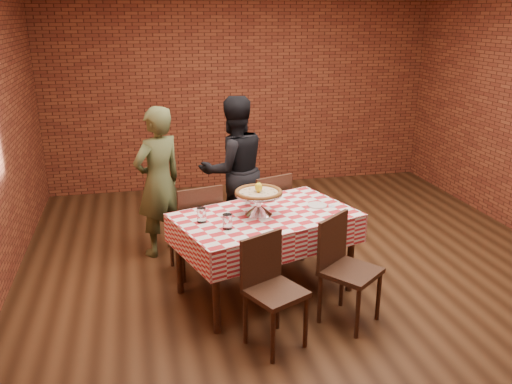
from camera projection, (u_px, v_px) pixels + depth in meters
ground at (304, 274)px, 5.20m from camera, size 6.00×6.00×0.00m
back_wall at (242, 86)px, 7.51m from camera, size 5.50×0.00×5.50m
table at (265, 254)px, 4.76m from camera, size 1.71×1.32×0.75m
tablecloth at (265, 228)px, 4.68m from camera, size 1.76×1.37×0.26m
pizza_stand at (259, 204)px, 4.62m from camera, size 0.47×0.47×0.19m
pizza at (259, 193)px, 4.59m from camera, size 0.45×0.45×0.03m
lemon at (259, 187)px, 4.57m from camera, size 0.07×0.07×0.09m
water_glass_left at (227, 222)px, 4.31m from camera, size 0.10×0.10×0.12m
water_glass_right at (202, 215)px, 4.45m from camera, size 0.10×0.10×0.12m
side_plate at (317, 205)px, 4.84m from camera, size 0.22×0.22×0.01m
sweetener_packet_a at (332, 207)px, 4.81m from camera, size 0.06×0.05×0.00m
sweetener_packet_b at (331, 206)px, 4.84m from camera, size 0.06×0.05×0.00m
condiment_caddy at (249, 198)px, 4.87m from camera, size 0.10×0.08×0.13m
chair_near_left at (276, 295)px, 3.96m from camera, size 0.51×0.51×0.86m
chair_near_right at (351, 273)px, 4.27m from camera, size 0.57×0.57×0.89m
chair_far_left at (195, 227)px, 5.14m from camera, size 0.52×0.52×0.92m
chair_far_right at (264, 213)px, 5.54m from camera, size 0.53×0.53×0.89m
diner_olive at (159, 182)px, 5.44m from camera, size 0.68×0.63×1.56m
diner_black at (234, 170)px, 5.79m from camera, size 0.89×0.76×1.61m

